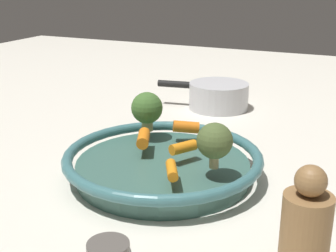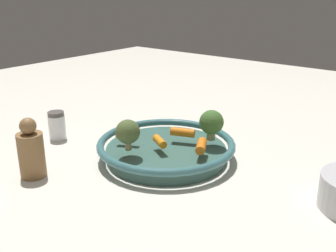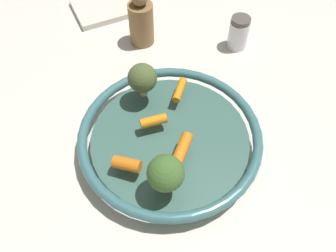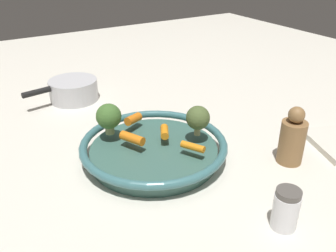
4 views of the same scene
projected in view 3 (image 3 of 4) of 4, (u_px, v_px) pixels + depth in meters
The scene contains 11 objects.
ground_plane at pixel (170, 146), 0.63m from camera, with size 2.48×2.48×0.00m, color silver.
serving_bowl at pixel (170, 139), 0.61m from camera, with size 0.31×0.31×0.04m.
baby_carrot_right at pixel (153, 121), 0.60m from camera, with size 0.02×0.02×0.04m, color orange.
baby_carrot_back at pixel (182, 149), 0.56m from camera, with size 0.02×0.02×0.06m, color orange.
baby_carrot_center at pixel (180, 90), 0.64m from camera, with size 0.01×0.01×0.05m, color orange.
baby_carrot_near_rim at pixel (128, 165), 0.55m from camera, with size 0.02×0.02×0.04m, color orange.
broccoli_floret_edge at pixel (142, 78), 0.61m from camera, with size 0.05×0.05×0.07m.
broccoli_floret_small at pixel (166, 174), 0.50m from camera, with size 0.05×0.05×0.07m.
salt_shaker at pixel (239, 33), 0.76m from camera, with size 0.04×0.04×0.07m.
pepper_mill at pixel (141, 21), 0.75m from camera, with size 0.05×0.05×0.13m.
dish_towel at pixel (106, 7), 0.86m from camera, with size 0.15×0.12×0.01m, color silver.
Camera 3 is at (0.25, 0.24, 0.53)m, focal length 38.19 mm.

